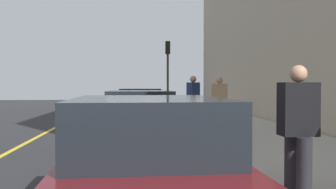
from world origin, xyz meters
The scene contains 13 objects.
ground_plane centered at (0.00, 0.00, 0.00)m, with size 56.00×56.00×0.00m, color #28282B.
sidewalk centered at (0.00, -3.30, 0.07)m, with size 28.00×4.60×0.15m, color #A39E93.
lane_stripe_centre centered at (0.00, 3.20, 0.00)m, with size 28.00×0.14×0.01m, color gold.
snow_bank_curb centered at (-0.22, -0.70, 0.11)m, with size 7.27×0.56×0.22m, color white.
parked_car_maroon centered at (-11.73, -0.05, 0.76)m, with size 4.55×2.00×1.51m.
parked_car_navy centered at (-6.27, -0.03, 0.76)m, with size 4.15×1.91×1.51m.
parked_car_charcoal centered at (-0.26, -0.14, 0.76)m, with size 4.71×2.02×1.51m.
pedestrian_olive_coat centered at (2.37, -3.95, 1.03)m, with size 0.49×0.52×1.64m.
pedestrian_tan_coat centered at (-3.13, -2.79, 1.10)m, with size 0.59×0.51×1.79m.
pedestrian_black_coat centered at (-11.23, -2.07, 1.09)m, with size 0.58×0.48×1.77m.
pedestrian_navy_coat centered at (-2.47, -1.98, 1.13)m, with size 0.56×0.59×1.84m.
traffic_light_pole centered at (5.23, -1.71, 2.84)m, with size 0.35×0.26×3.94m.
rolling_suitcase centered at (-2.99, -1.92, 0.41)m, with size 0.34×0.22×0.86m.
Camera 1 is at (-16.16, 0.08, 1.65)m, focal length 41.21 mm.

